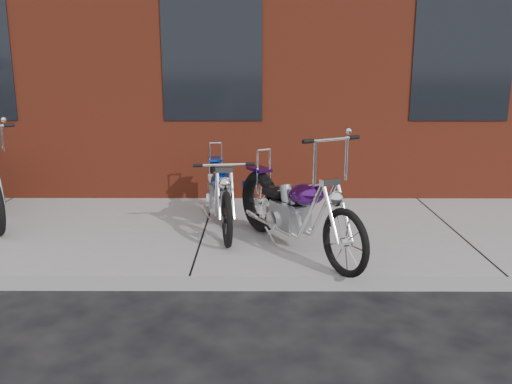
{
  "coord_description": "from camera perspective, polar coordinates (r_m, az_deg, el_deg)",
  "views": [
    {
      "loc": [
        0.65,
        -4.77,
        2.12
      ],
      "look_at": [
        0.62,
        0.8,
        0.78
      ],
      "focal_mm": 38.0,
      "sensor_mm": 36.0,
      "label": 1
    }
  ],
  "objects": [
    {
      "name": "ground",
      "position": [
        5.26,
        -6.96,
        -10.31
      ],
      "size": [
        120.0,
        120.0,
        0.0
      ],
      "primitive_type": "plane",
      "color": "black",
      "rests_on": "ground"
    },
    {
      "name": "sidewalk",
      "position": [
        6.63,
        -5.39,
        -4.48
      ],
      "size": [
        22.0,
        3.0,
        0.15
      ],
      "primitive_type": "cube",
      "color": "gray",
      "rests_on": "ground"
    },
    {
      "name": "chopper_purple",
      "position": [
        5.76,
        4.07,
        -2.14
      ],
      "size": [
        1.22,
        2.04,
        1.29
      ],
      "rotation": [
        0.0,
        0.0,
        -1.05
      ],
      "color": "black",
      "rests_on": "sidewalk"
    },
    {
      "name": "chopper_blue",
      "position": [
        6.62,
        -3.78,
        -0.29
      ],
      "size": [
        0.58,
        2.14,
        0.94
      ],
      "rotation": [
        0.0,
        0.0,
        -1.41
      ],
      "color": "black",
      "rests_on": "sidewalk"
    }
  ]
}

